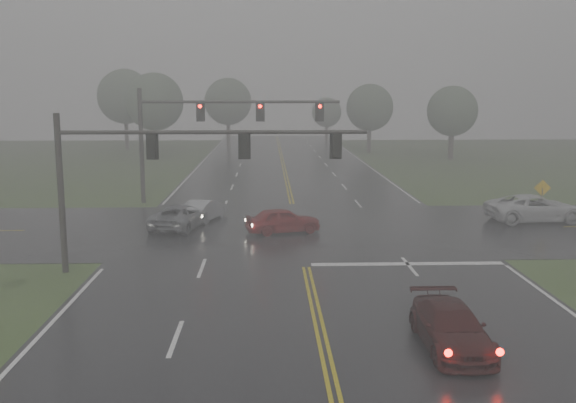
{
  "coord_description": "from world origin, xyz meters",
  "views": [
    {
      "loc": [
        -1.64,
        -12.8,
        7.47
      ],
      "look_at": [
        -0.72,
        16.0,
        2.57
      ],
      "focal_mm": 40.0,
      "sensor_mm": 36.0,
      "label": 1
    }
  ],
  "objects_px": {
    "pickup_white": "(534,222)",
    "sedan_red": "(283,233)",
    "sedan_silver": "(204,221)",
    "car_grey": "(181,228)",
    "sedan_maroon": "(450,348)",
    "signal_gantry_far": "(203,123)",
    "signal_gantry_near": "(157,161)"
  },
  "relations": [
    {
      "from": "sedan_silver",
      "to": "pickup_white",
      "type": "xyz_separation_m",
      "value": [
        19.42,
        -0.91,
        0.0
      ]
    },
    {
      "from": "car_grey",
      "to": "signal_gantry_near",
      "type": "distance_m",
      "value": 9.88
    },
    {
      "from": "signal_gantry_far",
      "to": "pickup_white",
      "type": "bearing_deg",
      "value": -20.18
    },
    {
      "from": "pickup_white",
      "to": "signal_gantry_near",
      "type": "xyz_separation_m",
      "value": [
        -20.23,
        -9.94,
        4.7
      ]
    },
    {
      "from": "sedan_silver",
      "to": "car_grey",
      "type": "relative_size",
      "value": 0.8
    },
    {
      "from": "car_grey",
      "to": "sedan_red",
      "type": "bearing_deg",
      "value": -179.3
    },
    {
      "from": "car_grey",
      "to": "signal_gantry_near",
      "type": "relative_size",
      "value": 0.38
    },
    {
      "from": "car_grey",
      "to": "signal_gantry_far",
      "type": "height_order",
      "value": "signal_gantry_far"
    },
    {
      "from": "sedan_red",
      "to": "sedan_maroon",
      "type": "bearing_deg",
      "value": -179.46
    },
    {
      "from": "sedan_red",
      "to": "car_grey",
      "type": "height_order",
      "value": "sedan_red"
    },
    {
      "from": "sedan_maroon",
      "to": "signal_gantry_far",
      "type": "xyz_separation_m",
      "value": [
        -9.75,
        25.95,
        5.46
      ]
    },
    {
      "from": "sedan_red",
      "to": "pickup_white",
      "type": "xyz_separation_m",
      "value": [
        14.85,
        2.61,
        0.0
      ]
    },
    {
      "from": "signal_gantry_far",
      "to": "signal_gantry_near",
      "type": "bearing_deg",
      "value": -90.66
    },
    {
      "from": "sedan_maroon",
      "to": "car_grey",
      "type": "relative_size",
      "value": 0.9
    },
    {
      "from": "sedan_silver",
      "to": "signal_gantry_far",
      "type": "bearing_deg",
      "value": -65.2
    },
    {
      "from": "sedan_maroon",
      "to": "sedan_red",
      "type": "bearing_deg",
      "value": 105.37
    },
    {
      "from": "sedan_maroon",
      "to": "pickup_white",
      "type": "relative_size",
      "value": 0.77
    },
    {
      "from": "sedan_maroon",
      "to": "pickup_white",
      "type": "xyz_separation_m",
      "value": [
        10.28,
        18.59,
        0.0
      ]
    },
    {
      "from": "sedan_silver",
      "to": "signal_gantry_far",
      "type": "xyz_separation_m",
      "value": [
        -0.62,
        6.45,
        5.46
      ]
    },
    {
      "from": "pickup_white",
      "to": "sedan_red",
      "type": "bearing_deg",
      "value": 95.31
    },
    {
      "from": "sedan_red",
      "to": "signal_gantry_near",
      "type": "relative_size",
      "value": 0.31
    },
    {
      "from": "sedan_red",
      "to": "sedan_silver",
      "type": "relative_size",
      "value": 1.04
    },
    {
      "from": "car_grey",
      "to": "signal_gantry_far",
      "type": "bearing_deg",
      "value": -79.13
    },
    {
      "from": "sedan_maroon",
      "to": "sedan_silver",
      "type": "height_order",
      "value": "sedan_silver"
    },
    {
      "from": "car_grey",
      "to": "pickup_white",
      "type": "relative_size",
      "value": 0.86
    },
    {
      "from": "sedan_red",
      "to": "signal_gantry_near",
      "type": "bearing_deg",
      "value": 128.3
    },
    {
      "from": "sedan_silver",
      "to": "car_grey",
      "type": "height_order",
      "value": "car_grey"
    },
    {
      "from": "sedan_silver",
      "to": "sedan_maroon",
      "type": "bearing_deg",
      "value": 134.42
    },
    {
      "from": "sedan_maroon",
      "to": "signal_gantry_far",
      "type": "bearing_deg",
      "value": 110.03
    },
    {
      "from": "sedan_red",
      "to": "signal_gantry_near",
      "type": "distance_m",
      "value": 10.24
    },
    {
      "from": "pickup_white",
      "to": "signal_gantry_far",
      "type": "relative_size",
      "value": 0.42
    },
    {
      "from": "signal_gantry_near",
      "to": "signal_gantry_far",
      "type": "relative_size",
      "value": 0.94
    }
  ]
}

